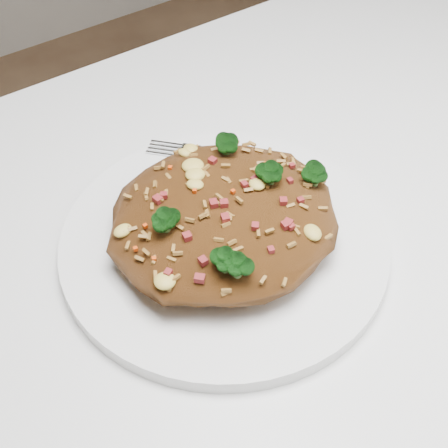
% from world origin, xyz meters
% --- Properties ---
extents(dining_table, '(1.20, 0.80, 0.75)m').
position_xyz_m(dining_table, '(0.00, 0.00, 0.66)').
color(dining_table, silver).
rests_on(dining_table, ground).
extents(plate, '(0.28, 0.28, 0.01)m').
position_xyz_m(plate, '(-0.00, 0.08, 0.76)').
color(plate, white).
rests_on(plate, dining_table).
extents(fried_rice, '(0.19, 0.18, 0.07)m').
position_xyz_m(fried_rice, '(-0.00, 0.08, 0.79)').
color(fried_rice, brown).
rests_on(fried_rice, plate).
extents(fork, '(0.12, 0.13, 0.00)m').
position_xyz_m(fork, '(0.06, 0.15, 0.77)').
color(fork, silver).
rests_on(fork, plate).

